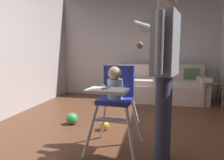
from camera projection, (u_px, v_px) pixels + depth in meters
ground at (118, 141)px, 2.68m from camera, size 5.64×7.33×0.10m
wall_far at (137, 45)px, 5.32m from camera, size 4.84×0.06×2.69m
couch at (159, 87)px, 4.82m from camera, size 2.11×0.86×0.86m
high_chair at (116, 92)px, 2.25m from camera, size 0.66×0.77×0.98m
adult_standing at (164, 69)px, 1.97m from camera, size 0.50×0.58×1.69m
toy_ball at (72, 119)px, 3.18m from camera, size 0.18×0.18×0.18m
toy_ball_second at (104, 125)px, 2.93m from camera, size 0.15×0.15×0.15m
side_table at (212, 89)px, 4.24m from camera, size 0.40×0.40×0.52m
sippy_cup at (212, 80)px, 4.22m from camera, size 0.07×0.07×0.10m
wall_clock at (146, 27)px, 5.17m from camera, size 0.28×0.04×0.28m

